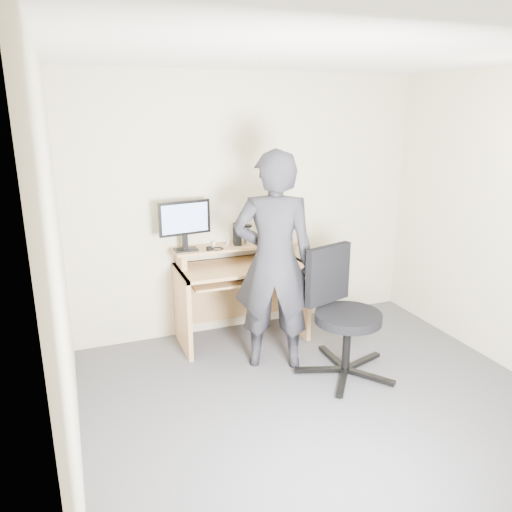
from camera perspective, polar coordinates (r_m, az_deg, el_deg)
ground at (r=3.89m, az=8.77°, el=-17.46°), size 3.50×3.50×0.00m
back_wall at (r=4.91m, az=-0.69°, el=5.78°), size 3.50×0.02×2.50m
ceiling at (r=3.26m, az=10.83°, el=22.17°), size 3.50×3.50×0.02m
desk at (r=4.83m, az=-1.98°, el=-3.07°), size 1.20×0.60×0.91m
monitor at (r=4.56m, az=-8.15°, el=3.97°), size 0.49×0.14×0.46m
external_drive at (r=4.77m, az=-2.15°, el=2.50°), size 0.10×0.14×0.20m
travel_mug at (r=4.80m, az=-0.90°, el=2.37°), size 0.09×0.09×0.17m
smartphone at (r=4.90m, az=1.82°, el=1.73°), size 0.10×0.14×0.01m
charger at (r=4.60m, az=-5.36°, el=0.85°), size 0.05×0.04×0.03m
headphones at (r=4.81m, az=-4.07°, el=1.44°), size 0.20×0.20×0.06m
keyboard at (r=4.66m, az=-0.58°, el=-2.26°), size 0.49×0.30×0.03m
mouse at (r=4.72m, az=2.86°, el=-0.69°), size 0.10×0.07×0.04m
office_chair at (r=4.22m, az=9.67°, el=-5.89°), size 0.84×0.80×1.05m
person at (r=4.16m, az=2.05°, el=-0.71°), size 0.80×0.68×1.87m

